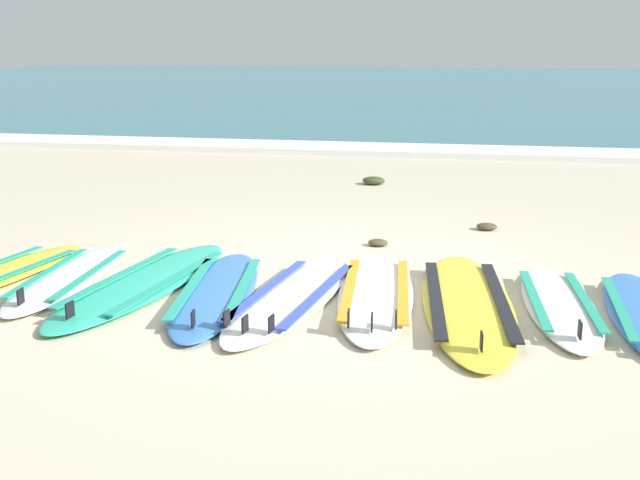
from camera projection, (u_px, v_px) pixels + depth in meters
ground_plane at (338, 283)px, 6.28m from camera, size 80.00×80.00×0.00m
sea at (462, 82)px, 41.83m from camera, size 80.00×60.00×0.10m
wave_foam_strip at (418, 151)px, 13.92m from camera, size 80.00×1.31×0.11m
surfboard_0 at (2, 273)px, 6.42m from camera, size 0.77×2.04×0.18m
surfboard_1 at (69, 277)px, 6.32m from camera, size 0.67×2.07×0.18m
surfboard_2 at (145, 282)px, 6.18m from camera, size 0.90×2.56×0.18m
surfboard_3 at (217, 292)px, 5.94m from camera, size 0.89×2.28×0.18m
surfboard_4 at (292, 296)px, 5.83m from camera, size 0.82×2.34×0.18m
surfboard_5 at (376, 294)px, 5.89m from camera, size 0.79×2.30×0.18m
surfboard_6 at (467, 302)px, 5.69m from camera, size 0.90×2.64×0.18m
surfboard_7 at (559, 304)px, 5.65m from camera, size 0.62×2.00×0.18m
seaweed_clump_near_shoreline at (374, 181)px, 10.79m from camera, size 0.31×0.25×0.11m
seaweed_clump_mid_sand at (487, 227)px, 8.10m from camera, size 0.21×0.17×0.07m
seaweed_clump_by_the_boards at (378, 243)px, 7.45m from camera, size 0.19×0.15×0.07m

